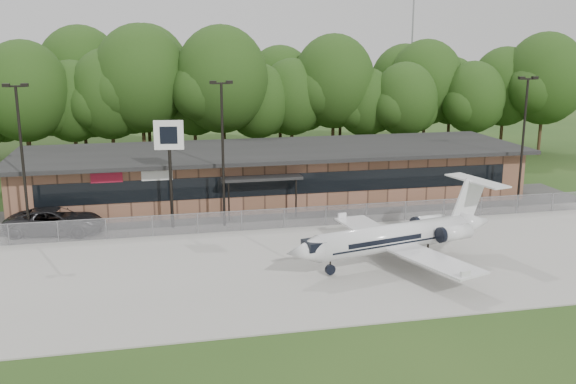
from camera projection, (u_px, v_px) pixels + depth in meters
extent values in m
plane|color=#234117|center=(370.00, 316.00, 30.77)|extent=(160.00, 160.00, 0.00)
cube|color=#9E9B93|center=(325.00, 260.00, 38.37)|extent=(64.00, 18.00, 0.08)
cube|color=#383835|center=(285.00, 211.00, 49.29)|extent=(50.00, 9.00, 0.06)
cube|color=brown|center=(273.00, 175.00, 53.11)|extent=(40.00, 10.00, 4.00)
cube|color=black|center=(286.00, 184.00, 48.27)|extent=(36.00, 0.08, 1.60)
cube|color=black|center=(274.00, 150.00, 52.14)|extent=(41.00, 11.50, 0.30)
cube|color=black|center=(261.00, 178.00, 47.14)|extent=(6.00, 1.60, 0.20)
cube|color=maroon|center=(107.00, 178.00, 45.28)|extent=(2.20, 0.06, 0.70)
cube|color=silver|center=(157.00, 176.00, 46.01)|extent=(2.20, 0.06, 0.70)
cube|color=gray|center=(298.00, 218.00, 44.85)|extent=(46.00, 0.03, 1.50)
cube|color=gray|center=(298.00, 208.00, 44.68)|extent=(46.00, 0.04, 0.04)
cylinder|color=gray|center=(412.00, 43.00, 78.06)|extent=(0.20, 0.20, 25.00)
cylinder|color=black|center=(23.00, 165.00, 41.54)|extent=(0.18, 0.18, 10.00)
cube|color=black|center=(15.00, 86.00, 40.37)|extent=(1.20, 0.12, 0.12)
cube|color=black|center=(6.00, 85.00, 40.24)|extent=(0.45, 0.30, 0.22)
cube|color=black|center=(25.00, 85.00, 40.46)|extent=(0.45, 0.30, 0.22)
cylinder|color=black|center=(223.00, 157.00, 44.25)|extent=(0.18, 0.18, 10.00)
cube|color=black|center=(221.00, 83.00, 43.08)|extent=(1.20, 0.12, 0.12)
cube|color=black|center=(213.00, 82.00, 42.95)|extent=(0.45, 0.30, 0.22)
cube|color=black|center=(229.00, 82.00, 43.17)|extent=(0.45, 0.30, 0.22)
cylinder|color=black|center=(522.00, 146.00, 49.04)|extent=(0.18, 0.18, 10.00)
cube|color=black|center=(528.00, 79.00, 47.87)|extent=(1.20, 0.12, 0.12)
cube|color=black|center=(522.00, 78.00, 47.74)|extent=(0.45, 0.30, 0.22)
cube|color=black|center=(535.00, 78.00, 47.97)|extent=(0.45, 0.30, 0.22)
cylinder|color=silver|center=(392.00, 239.00, 37.18)|extent=(9.88, 3.78, 1.56)
cone|color=silver|center=(302.00, 253.00, 34.70)|extent=(2.26, 1.97, 1.56)
cone|color=silver|center=(472.00, 224.00, 39.66)|extent=(2.45, 2.02, 1.56)
cube|color=silver|center=(434.00, 262.00, 34.66)|extent=(3.45, 6.21, 0.12)
cube|color=silver|center=(369.00, 230.00, 40.32)|extent=(3.45, 6.21, 0.12)
cylinder|color=silver|center=(454.00, 234.00, 37.56)|extent=(2.30, 1.35, 0.88)
cylinder|color=silver|center=(428.00, 224.00, 39.70)|extent=(2.30, 1.35, 0.88)
cube|color=silver|center=(468.00, 202.00, 39.13)|extent=(2.37, 0.69, 2.94)
cube|color=silver|center=(477.00, 182.00, 39.09)|extent=(2.27, 4.67, 0.10)
cube|color=black|center=(313.00, 246.00, 34.93)|extent=(1.22, 1.37, 0.49)
cube|color=black|center=(416.00, 256.00, 38.23)|extent=(1.30, 2.46, 0.68)
cylinder|color=black|center=(330.00, 271.00, 35.75)|extent=(0.71, 0.71, 0.22)
imported|color=#302F32|center=(56.00, 221.00, 43.53)|extent=(6.87, 4.06, 1.79)
cylinder|color=black|center=(171.00, 178.00, 44.10)|extent=(0.25, 0.25, 7.25)
cube|color=silver|center=(169.00, 135.00, 43.41)|extent=(2.01, 0.51, 1.99)
cube|color=black|center=(169.00, 135.00, 43.29)|extent=(1.17, 0.21, 1.18)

